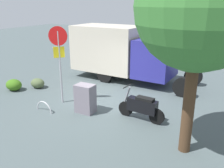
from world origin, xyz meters
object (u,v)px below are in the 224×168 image
street_tree (199,8)px  bike_rack_hoop (44,111)px  stop_sign (59,53)px  utility_cabinet (85,99)px  box_truck_near (123,51)px  motorcycle (142,107)px

street_tree → bike_rack_hoop: size_ratio=6.52×
stop_sign → utility_cabinet: (-1.42, 0.33, -1.57)m
box_truck_near → stop_sign: size_ratio=2.17×
street_tree → bike_rack_hoop: bearing=-0.5°
bike_rack_hoop → street_tree: bearing=179.5°
stop_sign → street_tree: street_tree is taller
box_truck_near → motorcycle: box_truck_near is taller
street_tree → bike_rack_hoop: (5.41, -0.05, -3.93)m
motorcycle → stop_sign: size_ratio=0.57×
box_truck_near → utility_cabinet: bearing=-79.7°
box_truck_near → utility_cabinet: box_truck_near is taller
stop_sign → utility_cabinet: bearing=166.9°
utility_cabinet → bike_rack_hoop: (1.46, 0.73, -0.56)m
motorcycle → stop_sign: 3.91m
utility_cabinet → motorcycle: bearing=-169.0°
box_truck_near → bike_rack_hoop: size_ratio=8.12×
motorcycle → street_tree: bearing=151.4°
motorcycle → utility_cabinet: bearing=15.8°
box_truck_near → stop_sign: (0.79, 4.22, 0.54)m
motorcycle → bike_rack_hoop: 3.82m
box_truck_near → bike_rack_hoop: 5.57m
stop_sign → bike_rack_hoop: 2.38m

